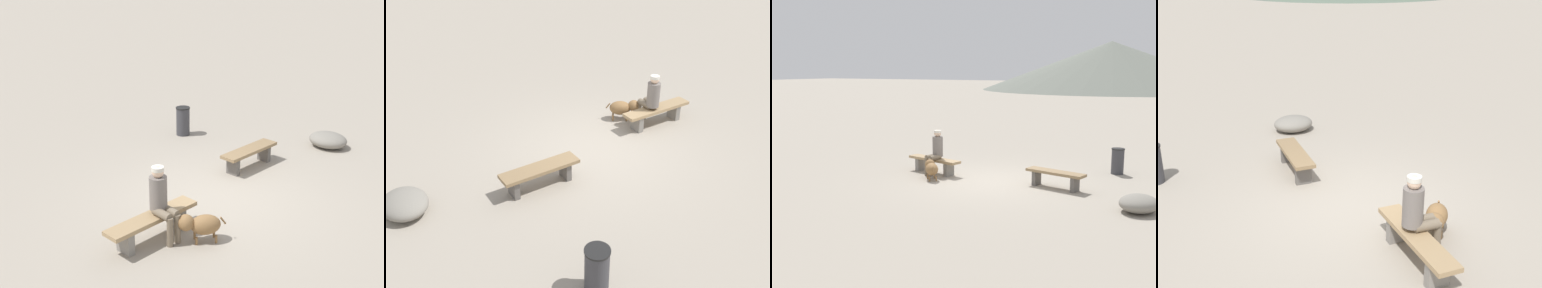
# 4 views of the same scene
# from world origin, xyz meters

# --- Properties ---
(ground) EXTENTS (210.00, 210.00, 0.06)m
(ground) POSITION_xyz_m (0.00, 0.00, -0.03)
(ground) COLOR #9E9384
(bench_left) EXTENTS (1.66, 0.77, 0.46)m
(bench_left) POSITION_xyz_m (-1.85, -0.11, 0.34)
(bench_left) COLOR #605B56
(bench_left) RESTS_ON ground
(bench_right) EXTENTS (1.88, 0.79, 0.46)m
(bench_right) POSITION_xyz_m (1.93, -0.20, 0.33)
(bench_right) COLOR gray
(bench_right) RESTS_ON ground
(seated_person) EXTENTS (0.41, 0.61, 1.33)m
(seated_person) POSITION_xyz_m (1.80, -0.08, 0.76)
(seated_person) COLOR slate
(seated_person) RESTS_ON ground
(dog) EXTENTS (0.67, 0.72, 0.53)m
(dog) POSITION_xyz_m (1.57, 0.55, 0.33)
(dog) COLOR olive
(dog) RESTS_ON ground
(trash_bin) EXTENTS (0.38, 0.38, 0.78)m
(trash_bin) POSITION_xyz_m (-3.01, -2.63, 0.39)
(trash_bin) COLOR #38383D
(trash_bin) RESTS_ON ground
(boulder) EXTENTS (1.01, 1.12, 0.39)m
(boulder) POSITION_xyz_m (-4.09, 1.07, 0.19)
(boulder) COLOR gray
(boulder) RESTS_ON ground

